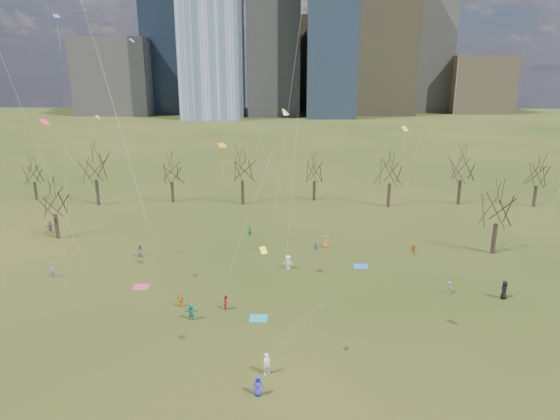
{
  "coord_description": "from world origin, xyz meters",
  "views": [
    {
      "loc": [
        1.47,
        -40.26,
        21.86
      ],
      "look_at": [
        0.0,
        12.0,
        7.0
      ],
      "focal_mm": 32.0,
      "sensor_mm": 36.0,
      "label": 1
    }
  ],
  "objects_px": {
    "blanket_navy": "(361,266)",
    "blanket_crimson": "(141,287)",
    "person_2": "(226,302)",
    "person_0": "(258,386)",
    "person_4": "(181,300)",
    "person_1": "(267,364)",
    "blanket_teal": "(259,318)"
  },
  "relations": [
    {
      "from": "blanket_navy",
      "to": "person_0",
      "type": "xyz_separation_m",
      "value": [
        -10.13,
        -23.74,
        0.74
      ]
    },
    {
      "from": "person_0",
      "to": "blanket_crimson",
      "type": "bearing_deg",
      "value": 113.58
    },
    {
      "from": "blanket_teal",
      "to": "person_2",
      "type": "xyz_separation_m",
      "value": [
        -3.13,
        1.65,
        0.72
      ]
    },
    {
      "from": "blanket_navy",
      "to": "blanket_crimson",
      "type": "relative_size",
      "value": 1.0
    },
    {
      "from": "person_2",
      "to": "person_4",
      "type": "relative_size",
      "value": 0.98
    },
    {
      "from": "person_0",
      "to": "person_4",
      "type": "bearing_deg",
      "value": 108.1
    },
    {
      "from": "person_2",
      "to": "person_4",
      "type": "height_order",
      "value": "person_4"
    },
    {
      "from": "person_4",
      "to": "person_1",
      "type": "bearing_deg",
      "value": 152.27
    },
    {
      "from": "blanket_crimson",
      "to": "person_1",
      "type": "bearing_deg",
      "value": -46.99
    },
    {
      "from": "blanket_crimson",
      "to": "person_0",
      "type": "distance_m",
      "value": 22.05
    },
    {
      "from": "person_2",
      "to": "person_4",
      "type": "xyz_separation_m",
      "value": [
        -4.38,
        0.4,
        0.01
      ]
    },
    {
      "from": "blanket_teal",
      "to": "person_4",
      "type": "distance_m",
      "value": 7.82
    },
    {
      "from": "blanket_navy",
      "to": "person_2",
      "type": "relative_size",
      "value": 1.09
    },
    {
      "from": "blanket_teal",
      "to": "person_1",
      "type": "height_order",
      "value": "person_1"
    },
    {
      "from": "blanket_navy",
      "to": "person_2",
      "type": "bearing_deg",
      "value": -141.84
    },
    {
      "from": "blanket_navy",
      "to": "person_4",
      "type": "relative_size",
      "value": 1.07
    },
    {
      "from": "blanket_navy",
      "to": "person_2",
      "type": "xyz_separation_m",
      "value": [
        -14.0,
        -11.0,
        0.72
      ]
    },
    {
      "from": "blanket_navy",
      "to": "person_1",
      "type": "distance_m",
      "value": 23.32
    },
    {
      "from": "blanket_crimson",
      "to": "blanket_teal",
      "type": "bearing_deg",
      "value": -26.63
    },
    {
      "from": "blanket_navy",
      "to": "blanket_crimson",
      "type": "xyz_separation_m",
      "value": [
        -23.58,
        -6.28,
        0.0
      ]
    },
    {
      "from": "blanket_teal",
      "to": "blanket_navy",
      "type": "relative_size",
      "value": 1.0
    },
    {
      "from": "blanket_crimson",
      "to": "person_1",
      "type": "distance_m",
      "value": 20.44
    },
    {
      "from": "blanket_crimson",
      "to": "person_2",
      "type": "xyz_separation_m",
      "value": [
        9.58,
        -4.72,
        0.72
      ]
    },
    {
      "from": "person_0",
      "to": "person_1",
      "type": "xyz_separation_m",
      "value": [
        0.48,
        2.53,
        0.1
      ]
    },
    {
      "from": "blanket_crimson",
      "to": "person_0",
      "type": "height_order",
      "value": "person_0"
    },
    {
      "from": "person_0",
      "to": "person_4",
      "type": "height_order",
      "value": "person_0"
    },
    {
      "from": "blanket_teal",
      "to": "person_4",
      "type": "height_order",
      "value": "person_4"
    },
    {
      "from": "person_0",
      "to": "person_1",
      "type": "distance_m",
      "value": 2.57
    },
    {
      "from": "blanket_teal",
      "to": "blanket_crimson",
      "type": "height_order",
      "value": "same"
    },
    {
      "from": "person_0",
      "to": "person_2",
      "type": "distance_m",
      "value": 13.31
    },
    {
      "from": "person_1",
      "to": "person_2",
      "type": "xyz_separation_m",
      "value": [
        -4.35,
        10.21,
        -0.13
      ]
    },
    {
      "from": "person_2",
      "to": "person_1",
      "type": "bearing_deg",
      "value": -156.74
    }
  ]
}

